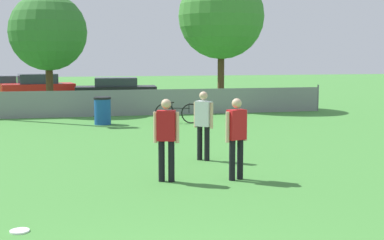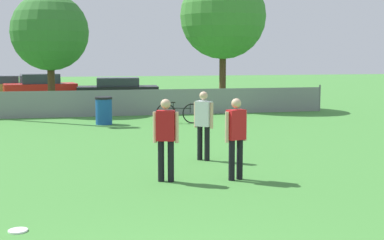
{
  "view_description": "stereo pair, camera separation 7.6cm",
  "coord_description": "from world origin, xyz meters",
  "px_view_note": "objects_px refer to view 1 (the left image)",
  "views": [
    {
      "loc": [
        -0.65,
        -4.56,
        2.57
      ],
      "look_at": [
        2.12,
        7.56,
        1.05
      ],
      "focal_mm": 50.0,
      "sensor_mm": 36.0,
      "label": 1
    },
    {
      "loc": [
        -0.58,
        -4.58,
        2.57
      ],
      "look_at": [
        2.12,
        7.56,
        1.05
      ],
      "focal_mm": 50.0,
      "sensor_mm": 36.0,
      "label": 2
    }
  ],
  "objects_px": {
    "player_thrower_red": "(236,134)",
    "trash_bin": "(102,111)",
    "player_receiver_white": "(203,121)",
    "tree_far_right": "(221,16)",
    "tree_near_pole": "(48,32)",
    "parked_car_dark": "(116,90)",
    "parked_car_red": "(38,87)",
    "bicycle_sideline": "(178,113)",
    "player_defender_red": "(166,135)",
    "frisbee_disc": "(20,231)"
  },
  "relations": [
    {
      "from": "parked_car_red",
      "to": "player_receiver_white",
      "type": "bearing_deg",
      "value": -85.42
    },
    {
      "from": "tree_far_right",
      "to": "parked_car_red",
      "type": "relative_size",
      "value": 1.54
    },
    {
      "from": "player_receiver_white",
      "to": "bicycle_sideline",
      "type": "height_order",
      "value": "player_receiver_white"
    },
    {
      "from": "player_defender_red",
      "to": "player_thrower_red",
      "type": "height_order",
      "value": "same"
    },
    {
      "from": "tree_near_pole",
      "to": "player_defender_red",
      "type": "distance_m",
      "value": 14.69
    },
    {
      "from": "bicycle_sideline",
      "to": "parked_car_dark",
      "type": "relative_size",
      "value": 0.37
    },
    {
      "from": "frisbee_disc",
      "to": "parked_car_red",
      "type": "bearing_deg",
      "value": 92.39
    },
    {
      "from": "bicycle_sideline",
      "to": "trash_bin",
      "type": "distance_m",
      "value": 2.81
    },
    {
      "from": "frisbee_disc",
      "to": "parked_car_dark",
      "type": "bearing_deg",
      "value": 81.5
    },
    {
      "from": "player_receiver_white",
      "to": "player_thrower_red",
      "type": "height_order",
      "value": "same"
    },
    {
      "from": "player_receiver_white",
      "to": "parked_car_dark",
      "type": "height_order",
      "value": "player_receiver_white"
    },
    {
      "from": "player_thrower_red",
      "to": "trash_bin",
      "type": "height_order",
      "value": "player_thrower_red"
    },
    {
      "from": "tree_near_pole",
      "to": "player_thrower_red",
      "type": "relative_size",
      "value": 3.13
    },
    {
      "from": "player_thrower_red",
      "to": "parked_car_dark",
      "type": "relative_size",
      "value": 0.37
    },
    {
      "from": "tree_far_right",
      "to": "player_defender_red",
      "type": "xyz_separation_m",
      "value": [
        -5.24,
        -14.3,
        -3.43
      ]
    },
    {
      "from": "tree_near_pole",
      "to": "player_defender_red",
      "type": "relative_size",
      "value": 3.13
    },
    {
      "from": "player_receiver_white",
      "to": "trash_bin",
      "type": "bearing_deg",
      "value": 147.47
    },
    {
      "from": "tree_far_right",
      "to": "player_defender_red",
      "type": "bearing_deg",
      "value": -110.11
    },
    {
      "from": "parked_car_dark",
      "to": "tree_near_pole",
      "type": "bearing_deg",
      "value": -119.13
    },
    {
      "from": "frisbee_disc",
      "to": "player_receiver_white",
      "type": "bearing_deg",
      "value": 49.4
    },
    {
      "from": "parked_car_dark",
      "to": "player_receiver_white",
      "type": "bearing_deg",
      "value": -83.64
    },
    {
      "from": "player_receiver_white",
      "to": "player_defender_red",
      "type": "relative_size",
      "value": 1.0
    },
    {
      "from": "player_receiver_white",
      "to": "parked_car_dark",
      "type": "distance_m",
      "value": 17.38
    },
    {
      "from": "bicycle_sideline",
      "to": "parked_car_red",
      "type": "height_order",
      "value": "parked_car_red"
    },
    {
      "from": "tree_near_pole",
      "to": "trash_bin",
      "type": "height_order",
      "value": "tree_near_pole"
    },
    {
      "from": "bicycle_sideline",
      "to": "frisbee_disc",
      "type": "bearing_deg",
      "value": -93.02
    },
    {
      "from": "parked_car_red",
      "to": "bicycle_sideline",
      "type": "bearing_deg",
      "value": -74.31
    },
    {
      "from": "player_thrower_red",
      "to": "parked_car_red",
      "type": "bearing_deg",
      "value": 85.47
    },
    {
      "from": "bicycle_sideline",
      "to": "tree_far_right",
      "type": "bearing_deg",
      "value": 77.64
    },
    {
      "from": "tree_far_right",
      "to": "player_thrower_red",
      "type": "height_order",
      "value": "tree_far_right"
    },
    {
      "from": "parked_car_dark",
      "to": "tree_far_right",
      "type": "bearing_deg",
      "value": -43.28
    },
    {
      "from": "tree_near_pole",
      "to": "tree_far_right",
      "type": "height_order",
      "value": "tree_far_right"
    },
    {
      "from": "bicycle_sideline",
      "to": "tree_near_pole",
      "type": "bearing_deg",
      "value": 152.4
    },
    {
      "from": "tree_near_pole",
      "to": "player_thrower_red",
      "type": "bearing_deg",
      "value": -73.75
    },
    {
      "from": "player_thrower_red",
      "to": "trash_bin",
      "type": "xyz_separation_m",
      "value": [
        -2.15,
        9.57,
        -0.45
      ]
    },
    {
      "from": "tree_near_pole",
      "to": "frisbee_disc",
      "type": "bearing_deg",
      "value": -89.63
    },
    {
      "from": "tree_far_right",
      "to": "frisbee_disc",
      "type": "xyz_separation_m",
      "value": [
        -7.89,
        -16.91,
        -4.38
      ]
    },
    {
      "from": "player_defender_red",
      "to": "frisbee_disc",
      "type": "height_order",
      "value": "player_defender_red"
    },
    {
      "from": "player_defender_red",
      "to": "frisbee_disc",
      "type": "relative_size",
      "value": 5.91
    },
    {
      "from": "tree_near_pole",
      "to": "bicycle_sideline",
      "type": "distance_m",
      "value": 7.71
    },
    {
      "from": "bicycle_sideline",
      "to": "parked_car_red",
      "type": "relative_size",
      "value": 0.4
    },
    {
      "from": "tree_far_right",
      "to": "bicycle_sideline",
      "type": "relative_size",
      "value": 3.85
    },
    {
      "from": "parked_car_red",
      "to": "parked_car_dark",
      "type": "bearing_deg",
      "value": -31.67
    },
    {
      "from": "tree_far_right",
      "to": "parked_car_red",
      "type": "distance_m",
      "value": 11.74
    },
    {
      "from": "tree_far_right",
      "to": "player_receiver_white",
      "type": "relative_size",
      "value": 3.82
    },
    {
      "from": "player_thrower_red",
      "to": "parked_car_dark",
      "type": "bearing_deg",
      "value": 74.39
    },
    {
      "from": "tree_far_right",
      "to": "player_thrower_red",
      "type": "relative_size",
      "value": 3.82
    },
    {
      "from": "player_thrower_red",
      "to": "bicycle_sideline",
      "type": "height_order",
      "value": "player_thrower_red"
    },
    {
      "from": "tree_near_pole",
      "to": "player_receiver_white",
      "type": "distance_m",
      "value": 13.13
    },
    {
      "from": "tree_near_pole",
      "to": "trash_bin",
      "type": "bearing_deg",
      "value": -66.96
    }
  ]
}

